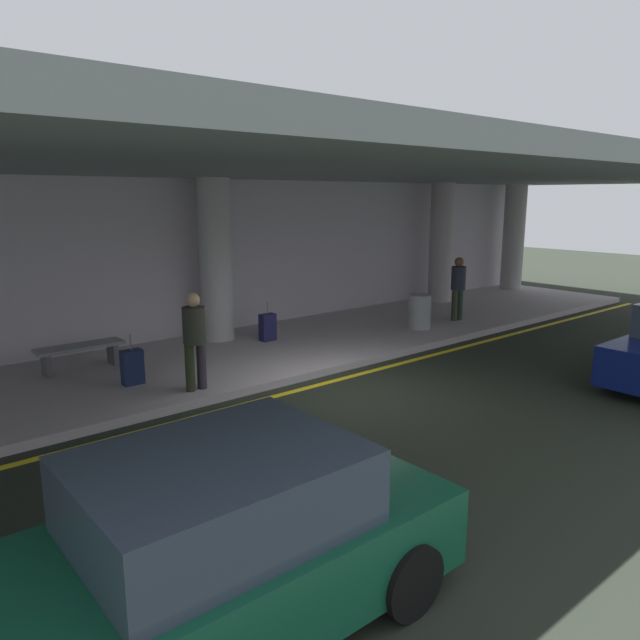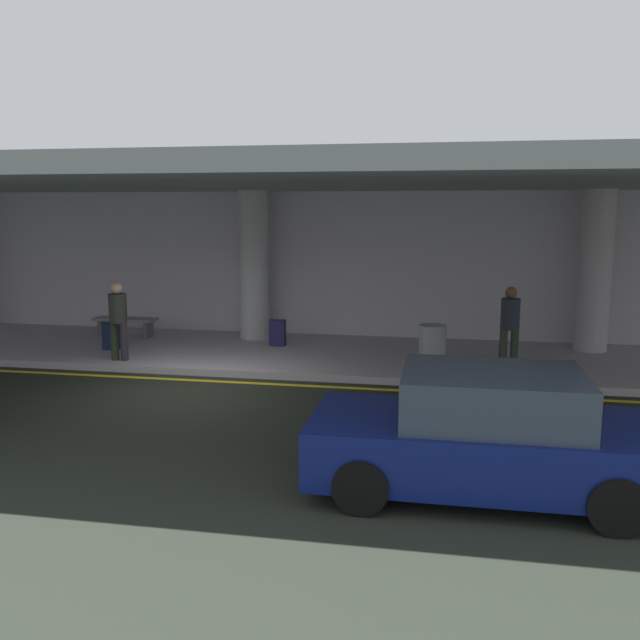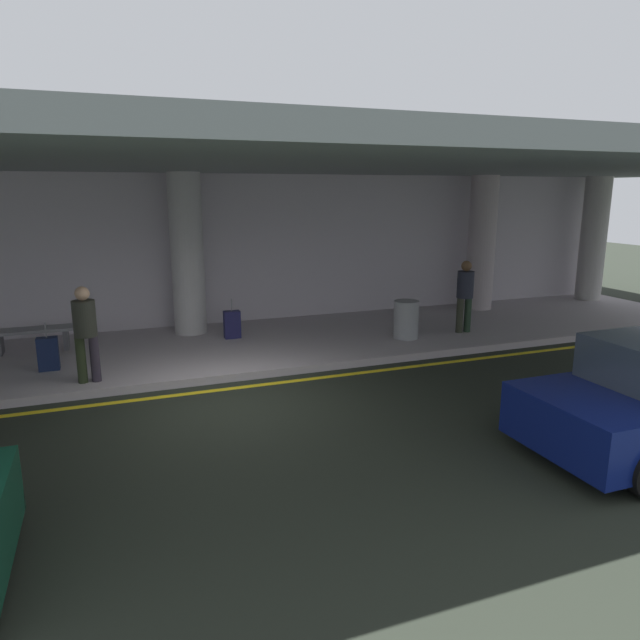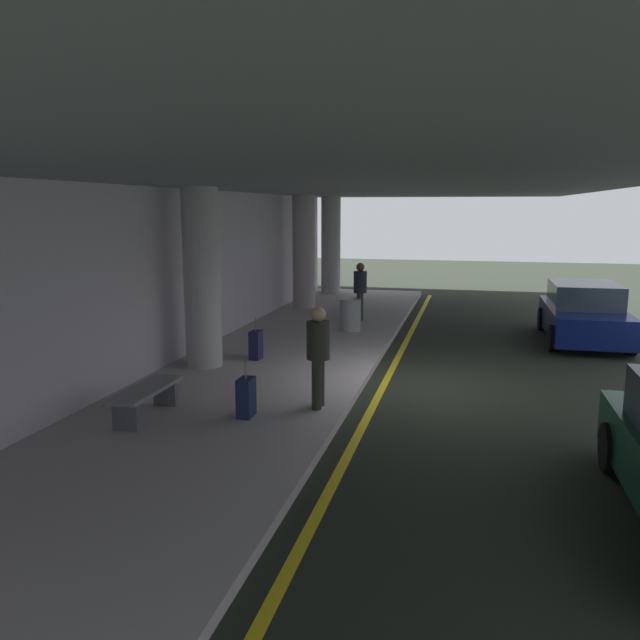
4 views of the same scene
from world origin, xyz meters
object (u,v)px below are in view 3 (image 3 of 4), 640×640
at_px(bench_metal, 33,335).
at_px(support_column_center, 482,243).
at_px(suitcase_upright_secondary, 232,324).
at_px(trash_bin_steel, 406,319).
at_px(traveler_with_luggage, 85,328).
at_px(support_column_right_mid, 593,239).
at_px(person_waiting_for_ride, 465,292).
at_px(support_column_left_mid, 187,255).
at_px(suitcase_upright_primary, 48,354).

bearing_deg(bench_metal, support_column_center, 2.39).
bearing_deg(support_column_center, suitcase_upright_secondary, -173.27).
bearing_deg(trash_bin_steel, traveler_with_luggage, -173.61).
bearing_deg(support_column_right_mid, person_waiting_for_ride, -159.77).
xyz_separation_m(traveler_with_luggage, person_waiting_for_ride, (8.15, 0.75, 0.00)).
relative_size(support_column_left_mid, suitcase_upright_primary, 4.06).
xyz_separation_m(person_waiting_for_ride, bench_metal, (-9.26, 1.75, -0.61)).
bearing_deg(suitcase_upright_primary, trash_bin_steel, -9.83).
bearing_deg(support_column_center, person_waiting_for_ride, -132.27).
height_order(traveler_with_luggage, suitcase_upright_secondary, traveler_with_luggage).
bearing_deg(support_column_right_mid, suitcase_upright_secondary, -175.66).
distance_m(support_column_right_mid, person_waiting_for_ride, 6.47).
height_order(support_column_left_mid, person_waiting_for_ride, support_column_left_mid).
relative_size(traveler_with_luggage, bench_metal, 1.05).
distance_m(person_waiting_for_ride, suitcase_upright_secondary, 5.40).
distance_m(support_column_right_mid, suitcase_upright_primary, 15.08).
relative_size(support_column_right_mid, suitcase_upright_secondary, 4.06).
xyz_separation_m(suitcase_upright_secondary, trash_bin_steel, (3.66, -1.37, 0.11)).
xyz_separation_m(traveler_with_luggage, suitcase_upright_secondary, (2.96, 2.12, -0.65)).
xyz_separation_m(suitcase_upright_primary, suitcase_upright_secondary, (3.67, 1.12, 0.00)).
height_order(bench_metal, trash_bin_steel, trash_bin_steel).
relative_size(support_column_center, support_column_right_mid, 1.00).
relative_size(person_waiting_for_ride, suitcase_upright_primary, 1.87).
distance_m(support_column_right_mid, bench_metal, 15.35).
xyz_separation_m(support_column_center, bench_metal, (-11.27, -0.47, -1.47)).
distance_m(traveler_with_luggage, person_waiting_for_ride, 8.18).
distance_m(support_column_center, suitcase_upright_primary, 11.16).
height_order(support_column_center, person_waiting_for_ride, support_column_center).
distance_m(person_waiting_for_ride, bench_metal, 9.44).
bearing_deg(suitcase_upright_secondary, suitcase_upright_primary, -145.17).
xyz_separation_m(support_column_center, support_column_right_mid, (4.00, 0.00, 0.00)).
distance_m(suitcase_upright_secondary, bench_metal, 4.09).
distance_m(traveler_with_luggage, trash_bin_steel, 6.68).
relative_size(support_column_right_mid, trash_bin_steel, 4.29).
relative_size(support_column_left_mid, support_column_center, 1.00).
height_order(person_waiting_for_ride, bench_metal, person_waiting_for_ride).
bearing_deg(support_column_right_mid, suitcase_upright_primary, -172.44).
relative_size(suitcase_upright_primary, suitcase_upright_secondary, 1.00).
distance_m(person_waiting_for_ride, suitcase_upright_primary, 8.89).
bearing_deg(support_column_center, support_column_left_mid, 180.00).
relative_size(person_waiting_for_ride, trash_bin_steel, 1.98).
xyz_separation_m(support_column_right_mid, suitcase_upright_secondary, (-11.20, -0.85, -1.51)).
xyz_separation_m(suitcase_upright_secondary, bench_metal, (-4.07, 0.38, 0.04)).
distance_m(support_column_left_mid, traveler_with_luggage, 3.77).
bearing_deg(traveler_with_luggage, support_column_center, -23.52).
height_order(traveler_with_luggage, suitcase_upright_primary, traveler_with_luggage).
xyz_separation_m(support_column_left_mid, person_waiting_for_ride, (5.99, -2.22, -0.86)).
bearing_deg(person_waiting_for_ride, traveler_with_luggage, 9.42).
bearing_deg(traveler_with_luggage, support_column_left_mid, 14.10).
height_order(support_column_center, suitcase_upright_secondary, support_column_center).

